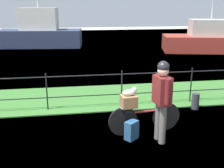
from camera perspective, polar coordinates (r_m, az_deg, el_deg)
The scene contains 12 objects.
ground_plane at distance 5.70m, azimuth -4.14°, elevation -12.40°, with size 60.00×60.00×0.00m, color #B2ADA3.
grass_strip at distance 8.33m, azimuth -5.86°, elevation -2.89°, with size 27.00×2.40×0.03m, color #38702D.
harbor_water at distance 16.42m, azimuth -7.55°, elevation 6.45°, with size 30.00×30.00×0.00m, color slate.
iron_fence at distance 7.36m, azimuth -5.62°, elevation -0.68°, with size 18.04×0.04×1.02m.
bicycle_main at distance 6.07m, azimuth 6.69°, elevation -7.04°, with size 1.64×0.26×0.64m.
wooden_crate at distance 5.80m, azimuth 3.47°, elevation -3.60°, with size 0.32×0.28×0.25m, color olive.
terrier_dog at distance 5.74m, azimuth 3.74°, elevation -1.67°, with size 0.32×0.17×0.18m.
cyclist_person at distance 5.52m, azimuth 10.29°, elevation -2.21°, with size 0.30×0.54×1.68m.
backpack_on_paving at distance 5.82m, azimuth 4.08°, elevation -9.53°, with size 0.28×0.18×0.40m, color #28517A.
mooring_bollard at distance 7.74m, azimuth 16.89°, elevation -3.42°, with size 0.20×0.20×0.44m, color #38383D.
moored_boat_near at distance 19.17m, azimuth -14.73°, elevation 10.20°, with size 5.61×2.62×4.14m.
moored_boat_mid at distance 17.69m, azimuth 19.53°, elevation 8.63°, with size 5.77×3.42×3.49m.
Camera 1 is at (-0.38, -4.99, 2.71)m, focal length 44.13 mm.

